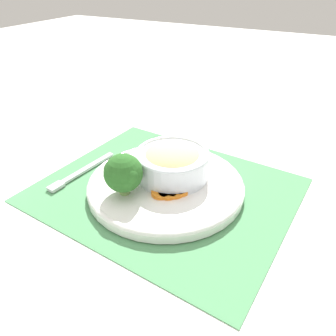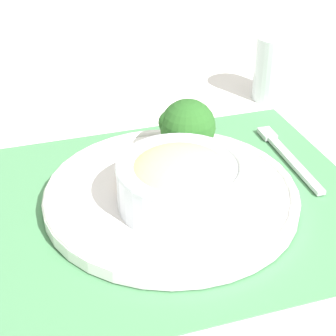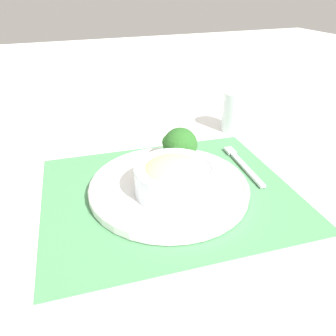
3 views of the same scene
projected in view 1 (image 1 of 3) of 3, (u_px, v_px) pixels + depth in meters
The scene contains 10 objects.
ground_plane at pixel (166, 190), 0.68m from camera, with size 4.00×4.00×0.00m, color white.
placemat at pixel (166, 189), 0.67m from camera, with size 0.52×0.45×0.00m.
plate at pixel (166, 184), 0.67m from camera, with size 0.32×0.32×0.02m.
bowl at pixel (171, 161), 0.67m from camera, with size 0.15×0.15×0.07m.
broccoli_floret at pixel (123, 173), 0.61m from camera, with size 0.07×0.07×0.08m.
carrot_slice_near at pixel (161, 193), 0.63m from camera, with size 0.04×0.04×0.01m.
carrot_slice_middle at pixel (168, 193), 0.63m from camera, with size 0.04×0.04×0.01m.
carrot_slice_far at pixel (174, 192), 0.63m from camera, with size 0.04×0.04×0.01m.
carrot_slice_extra at pixel (180, 190), 0.64m from camera, with size 0.04×0.04×0.01m.
fork at pixel (77, 174), 0.71m from camera, with size 0.04×0.18×0.01m.
Camera 1 is at (-0.26, 0.48, 0.40)m, focal length 35.00 mm.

